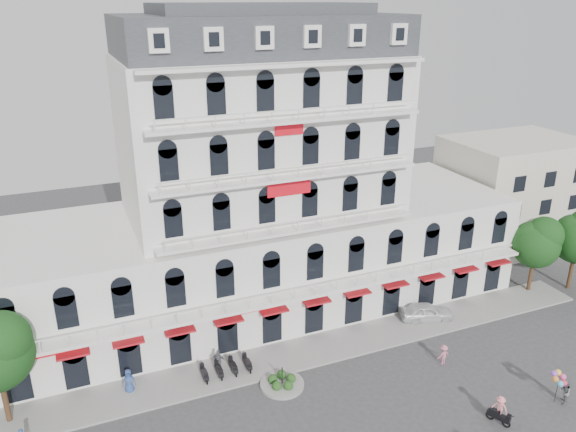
{
  "coord_description": "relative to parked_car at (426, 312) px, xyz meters",
  "views": [
    {
      "loc": [
        -15.4,
        -24.87,
        26.15
      ],
      "look_at": [
        -0.87,
        10.0,
        11.42
      ],
      "focal_mm": 35.0,
      "sensor_mm": 36.0,
      "label": 1
    }
  ],
  "objects": [
    {
      "name": "tree_east_inner",
      "position": [
        12.15,
        0.48,
        4.44
      ],
      "size": [
        4.4,
        4.37,
        7.57
      ],
      "color": "#382314",
      "rests_on": "ground"
    },
    {
      "name": "balloon_vendor",
      "position": [
        2.16,
        -12.58,
        0.48
      ],
      "size": [
        1.54,
        1.39,
        2.45
      ],
      "color": "slate",
      "rests_on": "ground"
    },
    {
      "name": "main_building",
      "position": [
        -11.9,
        8.5,
        9.19
      ],
      "size": [
        45.0,
        15.0,
        25.8
      ],
      "color": "silver",
      "rests_on": "ground"
    },
    {
      "name": "pedestrian_mid",
      "position": [
        -18.6,
        0.0,
        0.11
      ],
      "size": [
        1.11,
        0.92,
        1.77
      ],
      "primitive_type": "imported",
      "rotation": [
        0.0,
        0.0,
        2.58
      ],
      "color": "#5B5B63",
      "rests_on": "ground"
    },
    {
      "name": "traffic_island",
      "position": [
        -14.9,
        -3.5,
        -0.52
      ],
      "size": [
        3.2,
        3.2,
        1.6
      ],
      "color": "gray",
      "rests_on": "ground"
    },
    {
      "name": "pedestrian_left",
      "position": [
        -25.14,
        0.0,
        0.17
      ],
      "size": [
        0.94,
        0.62,
        1.89
      ],
      "primitive_type": "imported",
      "rotation": [
        0.0,
        0.0,
        -0.02
      ],
      "color": "navy",
      "rests_on": "ground"
    },
    {
      "name": "rider_center",
      "position": [
        -3.21,
        -12.47,
        0.33
      ],
      "size": [
        0.99,
        1.6,
        2.11
      ],
      "rotation": [
        0.0,
        0.0,
        5.14
      ],
      "color": "black",
      "rests_on": "ground"
    },
    {
      "name": "flank_building_east",
      "position": [
        18.1,
        10.5,
        5.23
      ],
      "size": [
        14.0,
        10.0,
        12.0
      ],
      "primitive_type": "cube",
      "color": "beige",
      "rests_on": "ground"
    },
    {
      "name": "ground",
      "position": [
        -11.9,
        -9.5,
        -0.77
      ],
      "size": [
        120.0,
        120.0,
        0.0
      ],
      "primitive_type": "plane",
      "color": "#38383A",
      "rests_on": "ground"
    },
    {
      "name": "pedestrian_right",
      "position": [
        -2.59,
        -5.79,
        0.05
      ],
      "size": [
        1.1,
        0.69,
        1.64
      ],
      "primitive_type": "imported",
      "rotation": [
        0.0,
        0.0,
        3.21
      ],
      "color": "#BE657A",
      "rests_on": "ground"
    },
    {
      "name": "parked_scooter_row",
      "position": [
        -18.25,
        -0.7,
        -0.77
      ],
      "size": [
        4.4,
        1.8,
        1.1
      ],
      "primitive_type": null,
      "color": "black",
      "rests_on": "ground"
    },
    {
      "name": "parked_car",
      "position": [
        0.0,
        0.0,
        0.0
      ],
      "size": [
        4.87,
        3.04,
        1.55
      ],
      "primitive_type": "imported",
      "rotation": [
        0.0,
        0.0,
        1.28
      ],
      "color": "silver",
      "rests_on": "ground"
    },
    {
      "name": "sidewalk",
      "position": [
        -11.9,
        -0.5,
        -0.69
      ],
      "size": [
        53.0,
        4.0,
        0.16
      ],
      "primitive_type": "cube",
      "color": "gray",
      "rests_on": "ground"
    }
  ]
}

